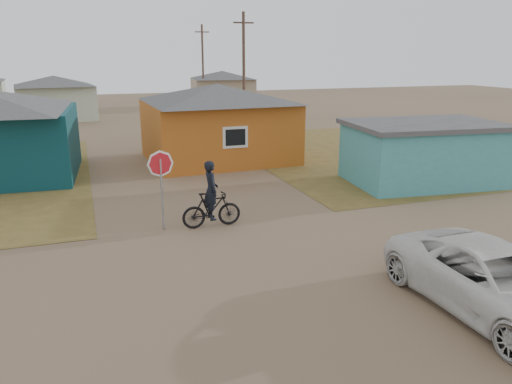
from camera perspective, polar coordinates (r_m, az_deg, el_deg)
ground at (r=12.82m, az=1.40°, el=-9.34°), size 120.00×120.00×0.00m
grass_ne at (r=30.45m, az=17.70°, el=4.69°), size 20.00×18.00×0.00m
house_yellow at (r=25.95m, az=-4.36°, el=8.06°), size 7.72×6.76×3.90m
shed_turquoise at (r=22.45m, az=18.57°, el=4.31°), size 6.71×4.93×2.60m
house_pale_west at (r=45.04m, az=-21.96°, el=10.02°), size 7.04×6.15×3.60m
house_beige_east at (r=52.91m, az=-3.84°, el=11.77°), size 6.95×6.05×3.60m
utility_pole_near at (r=34.56m, az=-1.41°, el=13.54°), size 1.40×0.20×8.00m
utility_pole_far at (r=50.24m, az=-6.09°, el=14.12°), size 1.40×0.20×8.00m
stop_sign at (r=15.61m, az=-10.83°, el=2.24°), size 0.82×0.24×2.55m
cyclist at (r=15.94m, az=-5.12°, el=-1.28°), size 1.92×0.69×2.17m
vehicle at (r=11.92m, az=25.78°, el=-9.16°), size 2.54×5.32×1.46m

